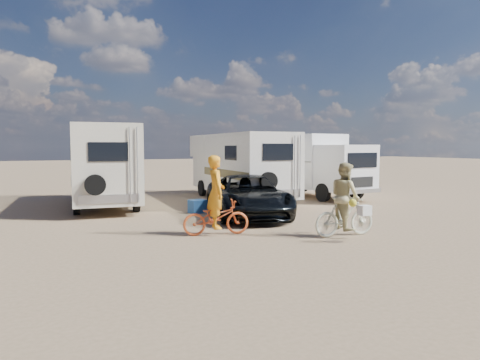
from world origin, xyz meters
name	(u,v)px	position (x,y,z in m)	size (l,w,h in m)	color
ground	(325,225)	(0.00, 0.00, 0.00)	(140.00, 140.00, 0.00)	#927657
rv_main	(239,167)	(0.26, 6.70, 1.44)	(2.21, 7.39, 2.88)	silver
rv_left	(103,167)	(-5.39, 7.17, 1.56)	(2.25, 6.77, 3.12)	beige
box_truck	(312,166)	(4.02, 6.61, 1.46)	(2.18, 6.34, 2.91)	white
dark_suv	(248,196)	(-1.34, 2.52, 0.69)	(2.30, 4.98, 1.38)	black
bike_man	(216,218)	(-3.49, 0.01, 0.46)	(0.61, 1.76, 0.93)	#D75522
bike_woman	(345,216)	(-0.51, -1.57, 0.52)	(0.49, 1.74, 1.05)	beige
rider_man	(216,199)	(-3.49, 0.01, 0.97)	(0.71, 0.46, 1.94)	orange
rider_woman	(345,203)	(-0.51, -1.57, 0.88)	(0.86, 0.67, 1.76)	tan
bike_parked	(345,189)	(4.84, 5.16, 0.42)	(0.55, 1.59, 0.84)	#252825
cooler	(198,206)	(-2.64, 3.90, 0.23)	(0.58, 0.42, 0.46)	navy
crate	(255,202)	(-0.02, 4.57, 0.19)	(0.47, 0.47, 0.38)	#8E6D50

